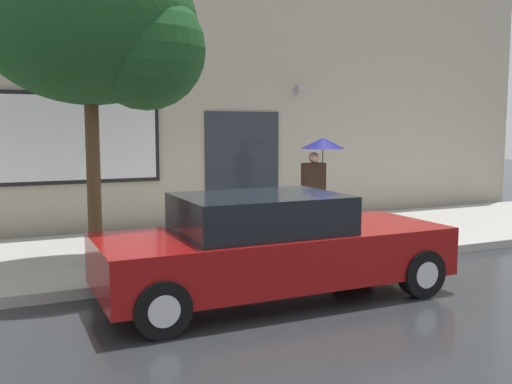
% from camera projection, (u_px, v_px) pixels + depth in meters
% --- Properties ---
extents(ground_plane, '(60.00, 60.00, 0.00)m').
position_uv_depth(ground_plane, '(277.00, 298.00, 7.47)').
color(ground_plane, '#282B2D').
extents(sidewalk, '(20.00, 4.00, 0.15)m').
position_uv_depth(sidewalk, '(202.00, 249.00, 10.17)').
color(sidewalk, '#A3A099').
rests_on(sidewalk, ground).
extents(building_facade, '(20.00, 0.67, 7.00)m').
position_uv_depth(building_facade, '(161.00, 69.00, 12.03)').
color(building_facade, '#B2A893').
rests_on(building_facade, ground).
extents(parked_car, '(4.63, 1.83, 1.38)m').
position_uv_depth(parked_car, '(272.00, 247.00, 7.41)').
color(parked_car, maroon).
rests_on(parked_car, ground).
extents(fire_hydrant, '(0.30, 0.44, 0.74)m').
position_uv_depth(fire_hydrant, '(227.00, 239.00, 8.79)').
color(fire_hydrant, red).
rests_on(fire_hydrant, sidewalk).
extents(pedestrian_with_umbrella, '(0.92, 0.92, 1.88)m').
position_uv_depth(pedestrian_with_umbrella, '(320.00, 158.00, 11.54)').
color(pedestrian_with_umbrella, black).
rests_on(pedestrian_with_umbrella, sidewalk).
extents(street_tree, '(3.21, 2.72, 4.82)m').
position_uv_depth(street_tree, '(100.00, 28.00, 8.19)').
color(street_tree, '#4C3823').
rests_on(street_tree, sidewalk).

